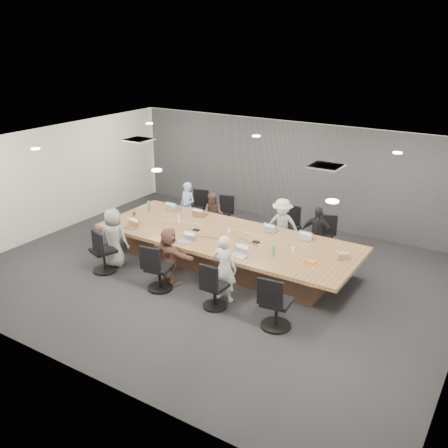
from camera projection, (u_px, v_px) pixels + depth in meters
The scene contains 40 objects.
floor at pixel (214, 274), 11.07m from camera, with size 10.00×8.00×0.00m, color #28282D.
ceiling at pixel (213, 149), 10.07m from camera, with size 10.00×8.00×0.00m, color white.
wall_back at pixel (293, 172), 13.73m from camera, with size 10.00×2.80×0.00m, color beige.
wall_front at pixel (67, 292), 7.41m from camera, with size 10.00×2.80×0.00m, color beige.
wall_left at pixel (54, 180), 13.05m from camera, with size 8.00×2.80×0.00m, color beige.
curtain at pixel (292, 173), 13.67m from camera, with size 9.80×0.04×2.80m, color #515257.
conference_table at pixel (226, 249), 11.32m from camera, with size 6.00×2.20×0.74m.
chair_0 at pixel (195, 212), 13.70m from camera, with size 0.53×0.53×0.79m, color black, non-canonical shape.
chair_1 at pixel (221, 219), 13.29m from camera, with size 0.49×0.49×0.73m, color black, non-canonical shape.
chair_2 at pixel (288, 231), 12.30m from camera, with size 0.57×0.57×0.85m, color black, non-canonical shape.
chair_3 at pixel (322, 241), 11.87m from camera, with size 0.50×0.50×0.74m, color black, non-canonical shape.
chair_4 at pixel (104, 254), 11.04m from camera, with size 0.57×0.57×0.84m, color black, non-canonical shape.
chair_5 at pixel (159, 271), 10.26m from camera, with size 0.56×0.56×0.82m, color black, non-canonical shape.
chair_6 at pixel (215, 290), 9.59m from camera, with size 0.51×0.51×0.75m, color black, non-canonical shape.
chair_7 at pixel (277, 306), 8.92m from camera, with size 0.58×0.58×0.87m, color black, non-canonical shape.
person_0 at pixel (187, 206), 13.33m from camera, with size 0.48×0.31×1.31m, color #95B9E6.
laptop_0 at pixel (175, 209), 12.86m from camera, with size 0.32×0.22×0.02m, color #B2B2B7.
person_1 at pixel (213, 215), 12.94m from camera, with size 0.56×0.44×1.16m, color #503B35.
laptop_1 at pixel (201, 215), 12.45m from camera, with size 0.31×0.22×0.02m, color #8C6647.
person_2 at pixel (282, 226), 11.93m from camera, with size 0.87×0.50×1.35m, color #AEC4AE.
laptop_2 at pixel (272, 230), 11.47m from camera, with size 0.30×0.21×0.02m, color #B2B2B7.
person_3 at pixel (317, 234), 11.49m from camera, with size 0.77×0.32×1.32m, color black.
laptop_3 at pixel (308, 238), 11.03m from camera, with size 0.30×0.21×0.02m, color #B2B2B7.
person_4 at pixel (114, 238), 11.22m from camera, with size 0.67×0.43×1.37m, color gray.
laptop_4 at pixel (130, 228), 11.63m from camera, with size 0.31×0.22×0.02m, color #8C6647.
person_5 at pixel (169, 256), 10.46m from camera, with size 1.16×0.37×1.25m, color brown.
laptop_5 at pixel (185, 242), 10.85m from camera, with size 0.30×0.20×0.02m, color #B2B2B7.
person_6 at pixel (225, 268), 9.76m from camera, with size 0.50×0.33×1.38m, color silver.
laptop_6 at pixel (239, 256), 10.17m from camera, with size 0.33×0.22×0.02m, color #B2B2B7.
bottle_green_left at pixel (149, 206), 12.66m from camera, with size 0.08×0.08×0.28m, color #4C9C68.
bottle_green_right at pixel (273, 251), 10.12m from camera, with size 0.07×0.07×0.24m, color #4C9C68.
bottle_clear at pixel (179, 219), 11.87m from camera, with size 0.06×0.06×0.21m, color silver.
cup_white_far at pixel (229, 232), 11.29m from camera, with size 0.07×0.07×0.09m, color white.
cup_white_near at pixel (293, 250), 10.36m from camera, with size 0.08×0.08×0.09m, color white.
mug_brown at pixel (134, 213), 12.43m from camera, with size 0.08×0.08×0.10m, color brown.
mic_left at pixel (196, 230), 11.48m from camera, with size 0.14×0.09×0.03m, color black.
mic_right at pixel (256, 242), 10.83m from camera, with size 0.15×0.10×0.03m, color black.
stapler at pixel (224, 248), 10.49m from camera, with size 0.16×0.04×0.06m, color black.
canvas_bag at pixel (344, 256), 10.04m from camera, with size 0.23×0.14×0.13m, color #9B8A5F.
snack_packet at pixel (310, 262), 9.86m from camera, with size 0.20×0.13×0.04m, color orange.
Camera 1 is at (5.47, -8.30, 5.01)m, focal length 40.00 mm.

